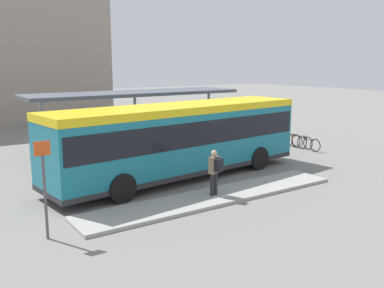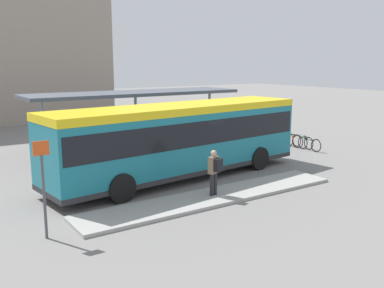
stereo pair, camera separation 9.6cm
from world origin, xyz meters
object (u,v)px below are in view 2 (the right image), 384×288
(pedestrian_waiting, at_px, (215,170))
(bicycle_green, at_px, (303,142))
(bicycle_blue, at_px, (284,138))
(city_bus, at_px, (181,136))
(bicycle_black, at_px, (309,144))
(bicycle_orange, at_px, (290,140))
(platform_sign, at_px, (43,185))

(pedestrian_waiting, xyz_separation_m, bicycle_green, (9.86, 4.61, -0.71))
(pedestrian_waiting, xyz_separation_m, bicycle_blue, (9.76, 6.00, -0.69))
(city_bus, relative_size, bicycle_black, 6.97)
(bicycle_green, bearing_deg, bicycle_blue, 10.14)
(bicycle_green, height_order, bicycle_blue, bicycle_blue)
(bicycle_orange, relative_size, platform_sign, 0.64)
(pedestrian_waiting, height_order, bicycle_green, pedestrian_waiting)
(bicycle_black, relative_size, platform_sign, 0.62)
(bicycle_black, height_order, bicycle_green, bicycle_green)
(platform_sign, bearing_deg, bicycle_green, 16.90)
(bicycle_green, relative_size, bicycle_orange, 0.97)
(city_bus, distance_m, bicycle_orange, 9.45)
(city_bus, height_order, bicycle_blue, city_bus)
(pedestrian_waiting, bearing_deg, bicycle_orange, -77.43)
(city_bus, relative_size, pedestrian_waiting, 7.17)
(bicycle_black, distance_m, bicycle_green, 0.73)
(bicycle_black, bearing_deg, bicycle_orange, -175.55)
(bicycle_blue, height_order, platform_sign, platform_sign)
(bicycle_blue, bearing_deg, bicycle_black, 4.29)
(bicycle_orange, bearing_deg, city_bus, 96.08)
(bicycle_black, relative_size, bicycle_orange, 0.97)
(city_bus, distance_m, bicycle_green, 9.59)
(pedestrian_waiting, relative_size, bicycle_black, 0.97)
(platform_sign, bearing_deg, city_bus, 26.64)
(bicycle_orange, bearing_deg, bicycle_black, 174.46)
(bicycle_green, bearing_deg, platform_sign, 112.97)
(bicycle_orange, relative_size, bicycle_blue, 0.99)
(platform_sign, bearing_deg, bicycle_blue, 21.48)
(city_bus, height_order, bicycle_green, city_bus)
(city_bus, height_order, pedestrian_waiting, city_bus)
(bicycle_green, bearing_deg, bicycle_black, 167.76)
(city_bus, height_order, bicycle_orange, city_bus)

